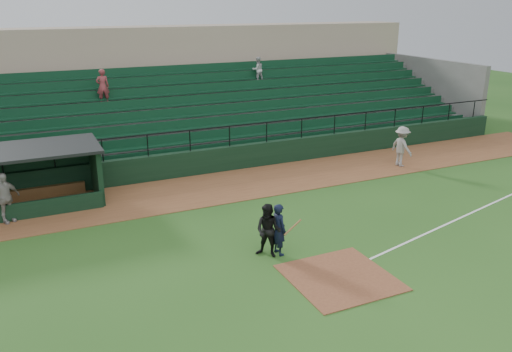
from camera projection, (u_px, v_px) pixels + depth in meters
name	position (u px, v px, depth m)	size (l,w,h in m)	color
ground	(322.00, 263.00, 16.42)	(90.00, 90.00, 0.00)	#29561C
warning_track	(228.00, 186.00, 23.29)	(40.00, 4.00, 0.03)	brown
home_plate_dirt	(340.00, 277.00, 15.55)	(3.00, 3.00, 0.03)	brown
foul_line	(478.00, 210.00, 20.64)	(18.00, 0.09, 0.01)	white
stadium_structure	(172.00, 104.00, 29.84)	(38.00, 13.08, 6.40)	black
batter_at_plate	(279.00, 229.00, 16.79)	(1.04, 0.71, 1.75)	black
umpire	(268.00, 231.00, 16.62)	(0.87, 0.68, 1.79)	black
runner	(402.00, 146.00, 25.80)	(1.30, 0.75, 2.01)	gray
dugout_player_a	(5.00, 198.00, 19.13)	(1.13, 0.47, 1.93)	#A69F9B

